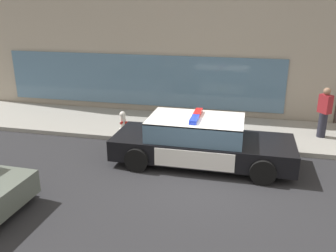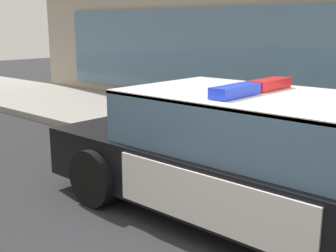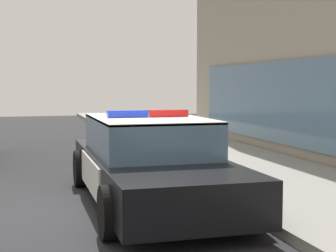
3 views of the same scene
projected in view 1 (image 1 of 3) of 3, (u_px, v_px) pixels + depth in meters
The scene contains 6 objects.
ground at pixel (208, 175), 9.73m from camera, with size 48.00×48.00×0.00m, color #262628.
sidewalk at pixel (220, 131), 12.94m from camera, with size 48.00×3.26×0.15m, color gray.
storefront_building at pixel (210, 11), 17.43m from camera, with size 19.55×8.80×8.26m.
police_cruiser at pixel (200, 141), 10.30m from camera, with size 5.17×2.11×1.49m.
fire_hydrant at pixel (123, 122), 12.59m from camera, with size 0.34×0.39×0.73m.
pedestrian_on_sidewalk at pixel (324, 112), 11.87m from camera, with size 0.45×0.48×1.71m.
Camera 1 is at (0.90, -8.78, 4.46)m, focal length 37.95 mm.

